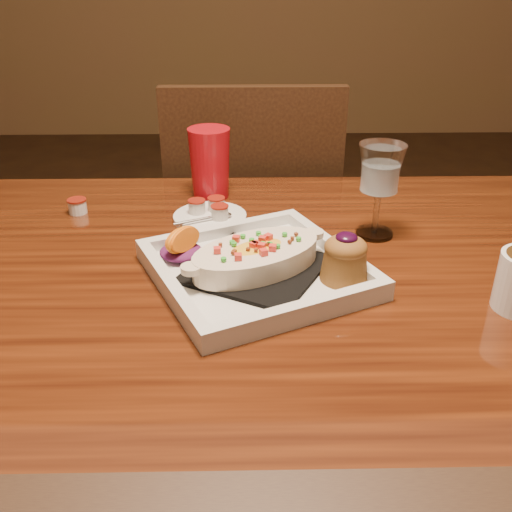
{
  "coord_description": "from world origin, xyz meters",
  "views": [
    {
      "loc": [
        -0.02,
        -0.71,
        1.17
      ],
      "look_at": [
        -0.0,
        0.05,
        0.77
      ],
      "focal_mm": 40.0,
      "sensor_mm": 36.0,
      "label": 1
    }
  ],
  "objects_px": {
    "table": "(258,340)",
    "saucer": "(210,215)",
    "chair_far": "(253,242)",
    "plate": "(265,263)",
    "red_tumbler": "(210,163)",
    "goblet": "(380,174)"
  },
  "relations": [
    {
      "from": "table",
      "to": "saucer",
      "type": "distance_m",
      "value": 0.27
    },
    {
      "from": "chair_far",
      "to": "saucer",
      "type": "xyz_separation_m",
      "value": [
        -0.08,
        -0.4,
        0.25
      ]
    },
    {
      "from": "plate",
      "to": "saucer",
      "type": "xyz_separation_m",
      "value": [
        -0.09,
        0.21,
        -0.02
      ]
    },
    {
      "from": "table",
      "to": "red_tumbler",
      "type": "xyz_separation_m",
      "value": [
        -0.09,
        0.35,
        0.16
      ]
    },
    {
      "from": "chair_far",
      "to": "saucer",
      "type": "distance_m",
      "value": 0.48
    },
    {
      "from": "table",
      "to": "chair_far",
      "type": "distance_m",
      "value": 0.65
    },
    {
      "from": "goblet",
      "to": "saucer",
      "type": "bearing_deg",
      "value": 166.29
    },
    {
      "from": "table",
      "to": "plate",
      "type": "height_order",
      "value": "plate"
    },
    {
      "from": "plate",
      "to": "red_tumbler",
      "type": "xyz_separation_m",
      "value": [
        -0.09,
        0.33,
        0.04
      ]
    },
    {
      "from": "chair_far",
      "to": "red_tumbler",
      "type": "distance_m",
      "value": 0.43
    },
    {
      "from": "goblet",
      "to": "saucer",
      "type": "relative_size",
      "value": 1.2
    },
    {
      "from": "chair_far",
      "to": "saucer",
      "type": "bearing_deg",
      "value": 78.4
    },
    {
      "from": "table",
      "to": "chair_far",
      "type": "bearing_deg",
      "value": 90.0
    },
    {
      "from": "table",
      "to": "red_tumbler",
      "type": "bearing_deg",
      "value": 103.82
    },
    {
      "from": "chair_far",
      "to": "saucer",
      "type": "relative_size",
      "value": 7.1
    },
    {
      "from": "plate",
      "to": "red_tumbler",
      "type": "height_order",
      "value": "red_tumbler"
    },
    {
      "from": "plate",
      "to": "red_tumbler",
      "type": "relative_size",
      "value": 2.77
    },
    {
      "from": "goblet",
      "to": "saucer",
      "type": "distance_m",
      "value": 0.31
    },
    {
      "from": "red_tumbler",
      "to": "goblet",
      "type": "bearing_deg",
      "value": -32.85
    },
    {
      "from": "chair_far",
      "to": "goblet",
      "type": "distance_m",
      "value": 0.62
    },
    {
      "from": "saucer",
      "to": "table",
      "type": "bearing_deg",
      "value": -70.48
    },
    {
      "from": "plate",
      "to": "goblet",
      "type": "relative_size",
      "value": 2.37
    }
  ]
}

